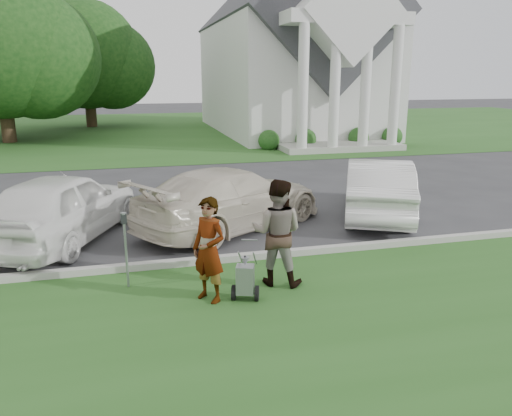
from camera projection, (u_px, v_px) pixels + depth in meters
name	position (u px, v px, depth m)	size (l,w,h in m)	color
ground	(217.00, 274.00, 9.64)	(120.00, 120.00, 0.00)	#333335
grass_strip	(255.00, 355.00, 6.83)	(80.00, 7.00, 0.01)	#27561D
church_lawn	(149.00, 129.00, 34.90)	(80.00, 30.00, 0.01)	#27561D
curb	(212.00, 260.00, 10.14)	(80.00, 0.18, 0.15)	#9E9E93
church	(291.00, 39.00, 31.89)	(9.19, 19.00, 24.10)	white
tree_back	(86.00, 60.00, 35.51)	(9.61, 7.60, 8.89)	#332316
striping_cart	(245.00, 280.00, 8.42)	(0.65, 0.98, 0.85)	black
person_left	(209.00, 251.00, 8.27)	(0.65, 0.43, 1.79)	#999999
person_right	(277.00, 233.00, 8.94)	(0.95, 0.74, 1.95)	#999999
parking_meter_near	(125.00, 241.00, 8.79)	(0.10, 0.09, 1.40)	gray
car_b	(62.00, 206.00, 11.36)	(1.92, 4.78, 1.63)	white
car_c	(231.00, 198.00, 12.35)	(2.13, 5.23, 1.52)	beige
car_d	(378.00, 187.00, 13.46)	(1.64, 4.70, 1.55)	silver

